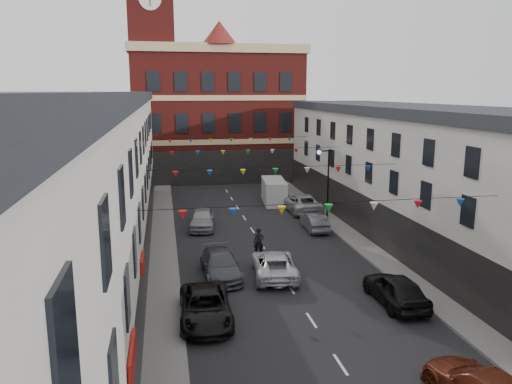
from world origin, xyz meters
TOP-DOWN VIEW (x-y plane):
  - ground at (0.00, 0.00)m, footprint 160.00×160.00m
  - pavement_left at (-6.90, 2.00)m, footprint 1.80×64.00m
  - pavement_right at (6.90, 2.00)m, footprint 1.80×64.00m
  - terrace_left at (-11.78, 1.00)m, footprint 8.40×56.00m
  - terrace_right at (11.78, 1.00)m, footprint 8.40×56.00m
  - civic_building at (0.00, 37.95)m, footprint 20.60×13.30m
  - clock_tower at (-7.50, 35.00)m, footprint 5.60×5.60m
  - distant_hill at (-4.00, 62.00)m, footprint 40.00×14.00m
  - street_lamp at (6.55, 14.00)m, footprint 1.10×0.36m
  - car_left_c at (-4.97, -3.14)m, footprint 2.57×5.28m
  - car_left_d at (-3.60, 2.47)m, footprint 2.20×5.14m
  - car_left_e at (-3.82, 13.25)m, footprint 2.53×4.98m
  - car_right_d at (4.74, -3.00)m, footprint 1.96×4.80m
  - car_right_e at (4.82, 11.17)m, footprint 1.64×4.23m
  - car_right_f at (5.50, 17.38)m, footprint 2.76×5.85m
  - moving_car at (-0.48, 1.99)m, footprint 3.01×5.50m
  - white_van at (3.80, 21.32)m, footprint 2.55×5.40m
  - pedestrian at (-0.67, 5.81)m, footprint 0.76×0.57m

SIDE VIEW (x-z plane):
  - ground at x=0.00m, z-range 0.00..0.00m
  - pavement_left at x=-6.90m, z-range 0.00..0.15m
  - pavement_right at x=6.90m, z-range 0.00..0.15m
  - car_right_e at x=4.82m, z-range 0.00..1.37m
  - car_left_c at x=-4.97m, z-range 0.00..1.45m
  - moving_car at x=-0.48m, z-range 0.00..1.46m
  - car_left_d at x=-3.60m, z-range 0.00..1.48m
  - car_right_f at x=5.50m, z-range 0.00..1.62m
  - car_left_e at x=-3.82m, z-range 0.00..1.63m
  - car_right_d at x=4.74m, z-range 0.00..1.63m
  - pedestrian at x=-0.67m, z-range 0.00..1.89m
  - white_van at x=3.80m, z-range 0.00..2.31m
  - street_lamp at x=6.55m, z-range 0.90..6.90m
  - terrace_right at x=11.78m, z-range 0.00..9.70m
  - distant_hill at x=-4.00m, z-range 0.00..10.00m
  - terrace_left at x=-11.78m, z-range 0.00..10.70m
  - civic_building at x=0.00m, z-range -1.11..17.39m
  - clock_tower at x=-7.50m, z-range -0.07..29.93m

